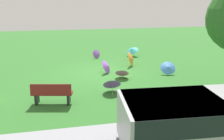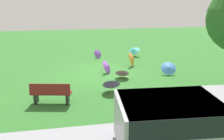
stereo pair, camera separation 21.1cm
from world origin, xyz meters
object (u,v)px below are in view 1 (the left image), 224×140
at_px(parasol_teal_0, 132,50).
at_px(parasol_purple_2, 112,83).
at_px(parasol_blue_0, 168,67).
at_px(parasol_pink_0, 122,72).
at_px(parasol_purple_0, 97,54).
at_px(van_dark, 199,119).
at_px(park_bench, 52,94).
at_px(parasol_purple_1, 107,66).
at_px(parasol_orange_0, 132,59).

relative_size(parasol_teal_0, parasol_purple_2, 1.42).
bearing_deg(parasol_purple_2, parasol_blue_0, -151.56).
relative_size(parasol_pink_0, parasol_purple_2, 1.02).
bearing_deg(parasol_purple_0, van_dark, 96.98).
relative_size(parasol_teal_0, parasol_blue_0, 1.26).
relative_size(park_bench, parasol_purple_1, 1.78).
height_order(parasol_teal_0, parasol_pink_0, parasol_teal_0).
xyz_separation_m(parasol_teal_0, parasol_blue_0, (-0.75, 4.58, -0.09)).
xyz_separation_m(van_dark, parasol_teal_0, (-1.30, -11.08, -0.42)).
height_order(parasol_purple_1, parasol_purple_2, parasol_purple_1).
xyz_separation_m(parasol_teal_0, parasol_pink_0, (1.92, 4.69, -0.16)).
bearing_deg(parasol_blue_0, parasol_purple_2, 28.44).
bearing_deg(parasol_purple_1, parasol_pink_0, 120.38).
relative_size(parasol_purple_1, parasol_pink_0, 1.08).
bearing_deg(parasol_purple_0, parasol_teal_0, -177.88).
relative_size(parasol_teal_0, parasol_purple_1, 1.29).
relative_size(park_bench, parasol_pink_0, 1.92).
height_order(van_dark, parasol_blue_0, van_dark).
height_order(parasol_teal_0, parasol_blue_0, parasol_teal_0).
bearing_deg(parasol_blue_0, parasol_pink_0, 2.48).
bearing_deg(parasol_purple_1, park_bench, 51.59).
xyz_separation_m(parasol_purple_0, parasol_orange_0, (-1.89, 2.40, 0.16)).
bearing_deg(parasol_pink_0, parasol_teal_0, -112.24).
height_order(parasol_purple_0, parasol_pink_0, parasol_pink_0).
bearing_deg(parasol_pink_0, park_bench, 36.89).
relative_size(van_dark, parasol_pink_0, 5.44).
bearing_deg(van_dark, park_bench, -42.45).
relative_size(parasol_purple_0, parasol_purple_1, 0.73).
distance_m(parasol_purple_1, parasol_pink_0, 1.19).
distance_m(parasol_purple_0, parasol_purple_1, 3.57).
bearing_deg(parasol_purple_0, parasol_pink_0, 99.03).
distance_m(parasol_teal_0, parasol_blue_0, 4.64).
relative_size(parasol_teal_0, parasol_orange_0, 1.16).
xyz_separation_m(van_dark, parasol_purple_1, (1.22, -7.42, -0.52)).
height_order(van_dark, park_bench, van_dark).
height_order(park_bench, parasol_pink_0, park_bench).
bearing_deg(park_bench, parasol_purple_2, -162.76).
bearing_deg(parasol_purple_1, parasol_orange_0, -146.59).
bearing_deg(parasol_orange_0, park_bench, 45.94).
distance_m(parasol_orange_0, parasol_blue_0, 2.56).
distance_m(parasol_orange_0, parasol_purple_1, 2.12).
distance_m(van_dark, parasol_purple_1, 7.53).
height_order(park_bench, parasol_blue_0, park_bench).
xyz_separation_m(parasol_pink_0, parasol_blue_0, (-2.67, -0.12, 0.07)).
height_order(park_bench, parasol_teal_0, park_bench).
height_order(van_dark, parasol_teal_0, van_dark).
distance_m(parasol_purple_0, parasol_blue_0, 5.62).
xyz_separation_m(park_bench, parasol_purple_0, (-2.77, -7.22, -0.16)).
bearing_deg(parasol_purple_0, parasol_purple_1, 92.06).
distance_m(parasol_purple_0, parasol_pink_0, 4.65).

